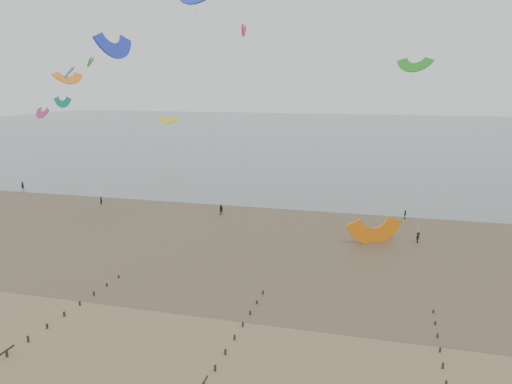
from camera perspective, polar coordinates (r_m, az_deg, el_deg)
ground at (r=47.73m, az=-7.80°, el=-16.62°), size 500.00×500.00×0.00m
sea_and_shore at (r=79.06m, az=-0.86°, el=-4.59°), size 500.00×665.00×0.03m
kitesurfer_lead at (r=100.83m, az=-17.28°, el=-0.95°), size 0.69×0.56×1.63m
kitesurfers at (r=88.69m, az=20.81°, el=-2.95°), size 127.55×25.09×1.90m
grounded_kite at (r=76.15m, az=13.34°, el=-5.60°), size 9.45×8.91×4.12m
kites_airborne at (r=128.09m, az=1.19°, el=12.25°), size 240.43×108.00×40.68m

